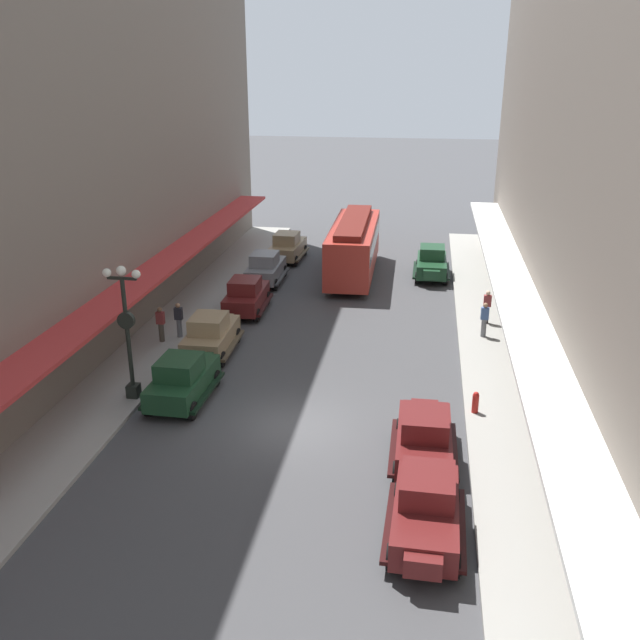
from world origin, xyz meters
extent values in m
plane|color=#424244|center=(0.00, 0.00, 0.00)|extent=(200.00, 200.00, 0.00)
cube|color=#99968E|center=(-7.50, 0.00, 0.07)|extent=(3.00, 60.00, 0.15)
cube|color=#99968E|center=(7.50, 0.00, 0.07)|extent=(3.00, 60.00, 0.15)
cube|color=#BF3333|center=(-8.10, 0.00, 3.00)|extent=(1.80, 54.00, 0.16)
cube|color=white|center=(8.10, 0.00, 3.00)|extent=(1.80, 54.00, 0.16)
cube|color=#591919|center=(-4.65, 11.38, 0.74)|extent=(1.85, 3.96, 0.80)
cube|color=#591919|center=(-4.64, 11.13, 1.49)|extent=(1.50, 1.75, 0.70)
cube|color=#8C9EA8|center=(-4.64, 11.13, 1.49)|extent=(1.43, 1.72, 0.42)
cube|color=#591919|center=(-4.73, 13.51, 0.79)|extent=(0.95, 0.40, 0.52)
cube|color=black|center=(-5.60, 11.35, 0.42)|extent=(0.37, 3.52, 0.12)
cube|color=black|center=(-3.70, 11.42, 0.42)|extent=(0.37, 3.52, 0.12)
cylinder|color=black|center=(-5.51, 12.72, 0.34)|extent=(0.25, 0.69, 0.68)
cylinder|color=black|center=(-3.89, 12.78, 0.34)|extent=(0.25, 0.69, 0.68)
cylinder|color=black|center=(-5.40, 9.99, 0.34)|extent=(0.25, 0.69, 0.68)
cylinder|color=black|center=(-3.79, 10.05, 0.34)|extent=(0.25, 0.69, 0.68)
cube|color=#591919|center=(4.64, -5.49, 0.74)|extent=(1.78, 3.93, 0.80)
cube|color=#591919|center=(4.64, -5.24, 1.49)|extent=(1.48, 1.73, 0.70)
cube|color=#8C9EA8|center=(4.64, -5.24, 1.49)|extent=(1.40, 1.69, 0.42)
cube|color=#591919|center=(4.59, -7.62, 0.79)|extent=(0.94, 0.38, 0.52)
cube|color=black|center=(5.59, -5.51, 0.42)|extent=(0.31, 3.51, 0.12)
cube|color=black|center=(3.69, -5.47, 0.42)|extent=(0.31, 3.51, 0.12)
cylinder|color=black|center=(5.42, -6.87, 0.34)|extent=(0.23, 0.68, 0.68)
cylinder|color=black|center=(3.80, -6.83, 0.34)|extent=(0.23, 0.68, 0.68)
cylinder|color=black|center=(5.47, -4.14, 0.34)|extent=(0.23, 0.68, 0.68)
cylinder|color=black|center=(3.86, -4.11, 0.34)|extent=(0.23, 0.68, 0.68)
cube|color=#997F5B|center=(-4.51, 21.53, 0.74)|extent=(1.85, 3.96, 0.80)
cube|color=#997F5B|center=(-4.52, 21.28, 1.49)|extent=(1.50, 1.75, 0.70)
cube|color=#8C9EA8|center=(-4.52, 21.28, 1.49)|extent=(1.43, 1.72, 0.42)
cube|color=#997F5B|center=(-4.43, 23.65, 0.79)|extent=(0.95, 0.40, 0.52)
cube|color=#4C3F2D|center=(-5.46, 21.56, 0.42)|extent=(0.37, 3.52, 0.12)
cube|color=#4C3F2D|center=(-3.57, 21.49, 0.42)|extent=(0.37, 3.52, 0.12)
cylinder|color=black|center=(-5.27, 22.92, 0.34)|extent=(0.25, 0.69, 0.68)
cylinder|color=black|center=(-3.66, 22.86, 0.34)|extent=(0.25, 0.69, 0.68)
cylinder|color=black|center=(-5.37, 20.19, 0.34)|extent=(0.25, 0.69, 0.68)
cylinder|color=black|center=(-3.76, 20.13, 0.34)|extent=(0.25, 0.69, 0.68)
cube|color=#193D23|center=(4.71, 19.00, 0.74)|extent=(1.70, 3.90, 0.80)
cube|color=#193D23|center=(4.71, 19.25, 1.49)|extent=(1.44, 1.70, 0.70)
cube|color=#8C9EA8|center=(4.71, 19.25, 1.49)|extent=(1.37, 1.67, 0.42)
cube|color=#193D23|center=(4.71, 16.87, 0.79)|extent=(0.94, 0.36, 0.52)
cube|color=black|center=(5.66, 19.00, 0.42)|extent=(0.24, 3.51, 0.12)
cube|color=black|center=(3.76, 19.00, 0.42)|extent=(0.24, 3.51, 0.12)
cylinder|color=black|center=(5.52, 17.64, 0.34)|extent=(0.22, 0.68, 0.68)
cylinder|color=black|center=(3.90, 17.63, 0.34)|extent=(0.22, 0.68, 0.68)
cylinder|color=black|center=(5.51, 20.37, 0.34)|extent=(0.22, 0.68, 0.68)
cylinder|color=black|center=(3.90, 20.36, 0.34)|extent=(0.22, 0.68, 0.68)
cube|color=#997F5B|center=(-4.83, 5.89, 0.74)|extent=(1.80, 3.94, 0.80)
cube|color=#997F5B|center=(-4.82, 5.64, 1.49)|extent=(1.48, 1.74, 0.70)
cube|color=#8C9EA8|center=(-4.82, 5.64, 1.49)|extent=(1.41, 1.70, 0.42)
cube|color=#997F5B|center=(-4.89, 8.02, 0.79)|extent=(0.94, 0.38, 0.52)
cube|color=#4C3F2D|center=(-5.78, 5.87, 0.42)|extent=(0.33, 3.52, 0.12)
cube|color=#4C3F2D|center=(-3.88, 5.92, 0.42)|extent=(0.33, 3.52, 0.12)
cylinder|color=black|center=(-5.67, 7.24, 0.34)|extent=(0.24, 0.69, 0.68)
cylinder|color=black|center=(-4.06, 7.28, 0.34)|extent=(0.24, 0.69, 0.68)
cylinder|color=black|center=(-5.60, 4.51, 0.34)|extent=(0.24, 0.69, 0.68)
cylinder|color=black|center=(-3.98, 4.55, 0.34)|extent=(0.24, 0.69, 0.68)
cube|color=#591919|center=(4.54, -1.57, 0.74)|extent=(1.73, 3.91, 0.80)
cube|color=#591919|center=(4.54, -1.82, 1.49)|extent=(1.45, 1.71, 0.70)
cube|color=#8C9EA8|center=(4.54, -1.82, 1.49)|extent=(1.38, 1.68, 0.42)
cube|color=#591919|center=(4.52, 0.56, 0.79)|extent=(0.94, 0.37, 0.52)
cube|color=black|center=(3.59, -1.58, 0.42)|extent=(0.26, 3.51, 0.12)
cube|color=black|center=(5.49, -1.56, 0.42)|extent=(0.26, 3.51, 0.12)
cylinder|color=black|center=(3.72, -0.21, 0.34)|extent=(0.22, 0.68, 0.68)
cylinder|color=black|center=(5.34, -0.20, 0.34)|extent=(0.22, 0.68, 0.68)
cylinder|color=black|center=(3.74, -2.94, 0.34)|extent=(0.22, 0.68, 0.68)
cylinder|color=black|center=(5.36, -2.93, 0.34)|extent=(0.22, 0.68, 0.68)
cube|color=slate|center=(-4.81, 16.47, 0.74)|extent=(1.75, 3.92, 0.80)
cube|color=slate|center=(-4.81, 16.22, 1.49)|extent=(1.46, 1.72, 0.70)
cube|color=#8C9EA8|center=(-4.81, 16.22, 1.49)|extent=(1.39, 1.68, 0.42)
cube|color=slate|center=(-4.83, 18.60, 0.79)|extent=(0.94, 0.37, 0.52)
cube|color=#393A3D|center=(-5.76, 16.46, 0.42)|extent=(0.28, 3.51, 0.12)
cube|color=#393A3D|center=(-3.86, 16.48, 0.42)|extent=(0.28, 3.51, 0.12)
cylinder|color=black|center=(-5.63, 17.82, 0.34)|extent=(0.23, 0.68, 0.68)
cylinder|color=black|center=(-4.02, 17.84, 0.34)|extent=(0.23, 0.68, 0.68)
cylinder|color=black|center=(-5.60, 15.09, 0.34)|extent=(0.23, 0.68, 0.68)
cylinder|color=black|center=(-3.98, 15.11, 0.34)|extent=(0.23, 0.68, 0.68)
cube|color=#193D23|center=(-4.51, 1.33, 0.74)|extent=(1.78, 3.93, 0.80)
cube|color=#193D23|center=(-4.52, 1.08, 1.49)|extent=(1.47, 1.73, 0.70)
cube|color=#8C9EA8|center=(-4.52, 1.08, 1.49)|extent=(1.40, 1.69, 0.42)
cube|color=#193D23|center=(-4.47, 3.46, 0.79)|extent=(0.94, 0.38, 0.52)
cube|color=black|center=(-5.46, 1.35, 0.42)|extent=(0.31, 3.51, 0.12)
cube|color=black|center=(-3.56, 1.31, 0.42)|extent=(0.31, 3.51, 0.12)
cylinder|color=black|center=(-5.29, 2.71, 0.34)|extent=(0.23, 0.68, 0.68)
cylinder|color=black|center=(-3.68, 2.68, 0.34)|extent=(0.23, 0.68, 0.68)
cylinder|color=black|center=(-5.35, -0.02, 0.34)|extent=(0.23, 0.68, 0.68)
cylinder|color=black|center=(-3.73, -0.05, 0.34)|extent=(0.23, 0.68, 0.68)
cube|color=#A52D23|center=(0.07, 18.63, 1.75)|extent=(2.68, 9.65, 2.70)
cube|color=#5B1913|center=(0.07, 18.63, 3.28)|extent=(1.66, 8.67, 0.36)
cube|color=#8C9EA8|center=(0.07, 18.63, 2.22)|extent=(2.69, 8.88, 0.95)
cube|color=black|center=(0.01, 21.51, 0.20)|extent=(2.02, 1.24, 0.40)
cube|color=black|center=(0.12, 15.75, 0.20)|extent=(2.02, 1.24, 0.40)
cube|color=black|center=(-6.40, 1.05, 0.40)|extent=(0.44, 0.44, 0.50)
cylinder|color=black|center=(-6.40, 1.05, 2.75)|extent=(0.16, 0.16, 4.20)
cube|color=black|center=(-6.40, 1.05, 4.85)|extent=(1.10, 0.10, 0.10)
sphere|color=white|center=(-6.95, 1.05, 5.03)|extent=(0.32, 0.32, 0.32)
sphere|color=white|center=(-5.85, 1.05, 5.03)|extent=(0.32, 0.32, 0.32)
sphere|color=white|center=(-6.40, 1.05, 5.13)|extent=(0.36, 0.36, 0.36)
cylinder|color=black|center=(-6.40, 1.05, 3.25)|extent=(0.64, 0.18, 0.64)
cylinder|color=silver|center=(-6.40, 1.15, 3.25)|extent=(0.56, 0.02, 0.56)
cylinder|color=#B21E19|center=(6.35, 1.75, 0.50)|extent=(0.24, 0.24, 0.70)
sphere|color=#B21E19|center=(6.35, 1.75, 0.87)|extent=(0.20, 0.20, 0.20)
cylinder|color=#2D2D33|center=(7.38, 11.23, 0.57)|extent=(0.24, 0.24, 0.85)
cube|color=maroon|center=(7.38, 11.23, 1.28)|extent=(0.36, 0.22, 0.56)
sphere|color=beige|center=(7.38, 11.23, 1.68)|extent=(0.22, 0.22, 0.22)
cylinder|color=slate|center=(7.13, 9.39, 0.57)|extent=(0.24, 0.24, 0.85)
cube|color=#3F598C|center=(7.13, 9.39, 1.28)|extent=(0.36, 0.22, 0.56)
sphere|color=#9E7051|center=(7.13, 9.39, 1.68)|extent=(0.22, 0.22, 0.22)
cylinder|color=#4C4238|center=(-7.37, 6.55, 0.57)|extent=(0.24, 0.24, 0.85)
cube|color=maroon|center=(-7.37, 6.55, 1.28)|extent=(0.36, 0.22, 0.56)
sphere|color=brown|center=(-7.37, 6.55, 1.68)|extent=(0.22, 0.22, 0.22)
cylinder|color=slate|center=(-6.76, 7.21, 0.57)|extent=(0.24, 0.24, 0.85)
cube|color=#26262D|center=(-6.76, 7.21, 1.28)|extent=(0.36, 0.22, 0.56)
sphere|color=#9E7051|center=(-6.76, 7.21, 1.68)|extent=(0.22, 0.22, 0.22)
camera|label=1|loc=(4.21, -21.26, 12.10)|focal=38.91mm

